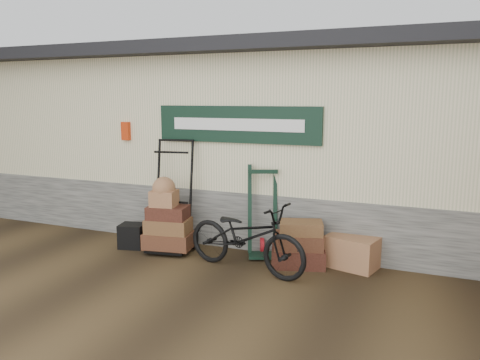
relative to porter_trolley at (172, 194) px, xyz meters
name	(u,v)px	position (x,y,z in m)	size (l,w,h in m)	color
ground	(230,273)	(1.24, -0.62, -0.87)	(80.00, 80.00, 0.00)	black
station_building	(289,138)	(1.23, 2.12, 0.74)	(14.40, 4.10, 3.20)	#4C4C47
porter_trolley	(172,194)	(0.00, 0.00, 0.00)	(0.87, 0.65, 1.74)	black
green_barrow	(263,211)	(1.40, 0.23, -0.19)	(0.49, 0.42, 1.36)	black
suitcase_stack	(298,243)	(2.02, 0.01, -0.54)	(0.74, 0.47, 0.66)	#351911
wicker_hamper	(352,252)	(2.73, 0.23, -0.65)	(0.68, 0.44, 0.44)	brown
black_trunk	(133,236)	(-0.63, -0.19, -0.68)	(0.38, 0.33, 0.38)	black
bicycle	(246,233)	(1.41, -0.46, -0.33)	(1.85, 0.65, 1.08)	black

